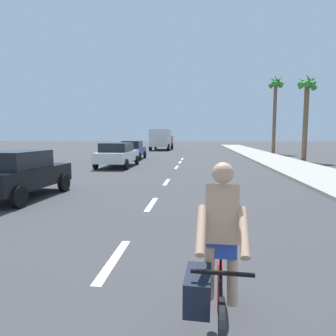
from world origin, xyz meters
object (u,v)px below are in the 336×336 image
at_px(parked_car_blue, 133,149).
at_px(cyclist, 216,259).
at_px(parked_car_white, 117,154).
at_px(palm_tree_far, 307,95).
at_px(delivery_truck, 161,139).
at_px(parked_car_black, 20,173).
at_px(palm_tree_distant, 275,93).

bearing_deg(parked_car_blue, cyclist, -76.67).
distance_m(parked_car_white, parked_car_blue, 6.31).
height_order(cyclist, palm_tree_far, palm_tree_far).
bearing_deg(delivery_truck, parked_car_white, -88.40).
bearing_deg(parked_car_black, palm_tree_distant, 64.20).
height_order(parked_car_blue, palm_tree_distant, palm_tree_distant).
bearing_deg(palm_tree_distant, palm_tree_far, -90.14).
height_order(parked_car_blue, palm_tree_far, palm_tree_far).
bearing_deg(parked_car_white, cyclist, -71.12).
relative_size(parked_car_black, parked_car_white, 0.86).
bearing_deg(parked_car_black, parked_car_white, 90.07).
height_order(parked_car_black, palm_tree_distant, palm_tree_distant).
xyz_separation_m(palm_tree_far, palm_tree_distant, (0.02, 9.92, 1.49)).
bearing_deg(palm_tree_far, cyclist, -110.34).
relative_size(parked_car_white, palm_tree_distant, 0.53).
bearing_deg(delivery_truck, palm_tree_far, -49.50).
height_order(cyclist, parked_car_blue, cyclist).
distance_m(parked_car_black, delivery_truck, 32.20).
relative_size(delivery_truck, palm_tree_far, 0.93).
bearing_deg(delivery_truck, parked_car_blue, -89.86).
relative_size(cyclist, delivery_truck, 0.29).
distance_m(cyclist, parked_car_black, 8.76).
bearing_deg(cyclist, palm_tree_far, -107.18).
bearing_deg(cyclist, parked_car_white, -68.25).
xyz_separation_m(parked_car_blue, delivery_truck, (0.52, 15.98, 0.67)).
bearing_deg(delivery_truck, parked_car_black, -89.29).
bearing_deg(parked_car_white, parked_car_black, -92.99).
xyz_separation_m(parked_car_black, delivery_truck, (0.73, 32.18, 0.67)).
distance_m(cyclist, delivery_truck, 38.90).
bearing_deg(palm_tree_far, parked_car_black, -132.50).
bearing_deg(palm_tree_far, parked_car_white, -157.97).
xyz_separation_m(cyclist, parked_car_black, (-6.04, 6.35, 0.00)).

